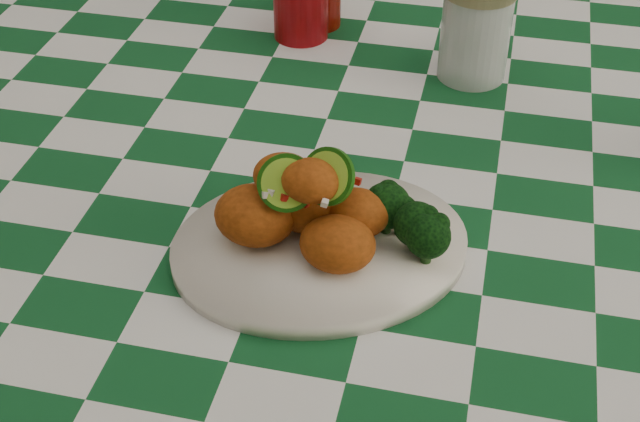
% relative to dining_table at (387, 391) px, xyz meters
% --- Properties ---
extents(dining_table, '(1.66, 1.06, 0.79)m').
position_rel_dining_table_xyz_m(dining_table, '(0.00, 0.00, 0.00)').
color(dining_table, '#0F4C22').
rests_on(dining_table, ground).
extents(plate, '(0.35, 0.32, 0.02)m').
position_rel_dining_table_xyz_m(plate, '(-0.06, -0.17, 0.40)').
color(plate, silver).
rests_on(plate, dining_table).
extents(fried_chicken_pile, '(0.15, 0.11, 0.09)m').
position_rel_dining_table_xyz_m(fried_chicken_pile, '(-0.06, -0.17, 0.46)').
color(fried_chicken_pile, '#A74510').
rests_on(fried_chicken_pile, plate).
extents(broccoli_side, '(0.07, 0.07, 0.05)m').
position_rel_dining_table_xyz_m(broccoli_side, '(0.02, -0.16, 0.44)').
color(broccoli_side, black).
rests_on(broccoli_side, plate).
extents(mason_jar, '(0.09, 0.09, 0.12)m').
position_rel_dining_table_xyz_m(mason_jar, '(0.05, 0.21, 0.46)').
color(mason_jar, '#B2BCBA').
rests_on(mason_jar, dining_table).
extents(wooden_chair_left, '(0.56, 0.57, 0.94)m').
position_rel_dining_table_xyz_m(wooden_chair_left, '(-0.38, 0.72, 0.08)').
color(wooden_chair_left, '#472814').
rests_on(wooden_chair_left, ground).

